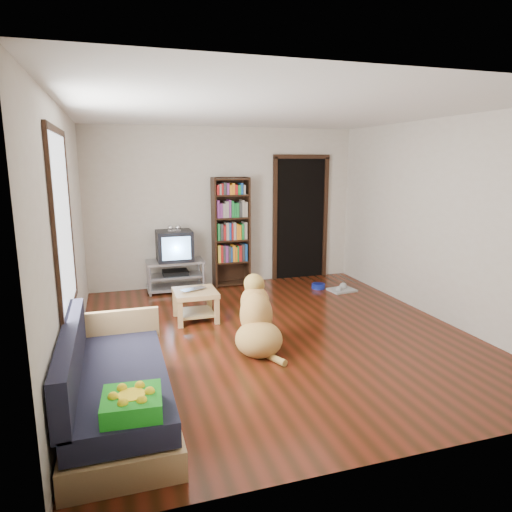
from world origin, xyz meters
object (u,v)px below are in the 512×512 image
object	(u,v)px
laptop	(195,290)
dog_bowl	(318,286)
bookshelf	(231,226)
sofa	(114,390)
grey_rag	(342,290)
green_cushion	(132,404)
tv_stand	(175,274)
dog	(257,322)
crt_tv	(174,245)
coffee_table	(195,299)

from	to	relation	value
laptop	dog_bowl	world-z (taller)	laptop
bookshelf	dog_bowl	bearing A→B (deg)	-26.98
sofa	grey_rag	bearing A→B (deg)	38.52
green_cushion	grey_rag	distance (m)	4.89
laptop	tv_stand	bearing A→B (deg)	68.93
dog_bowl	dog	world-z (taller)	dog
green_cushion	dog	bearing A→B (deg)	54.67
grey_rag	crt_tv	xyz separation A→B (m)	(-2.56, 0.84, 0.73)
crt_tv	grey_rag	bearing A→B (deg)	-18.25
tv_stand	crt_tv	world-z (taller)	crt_tv
sofa	coffee_table	distance (m)	2.40
dog_bowl	grey_rag	size ratio (longest dim) A/B	0.55
crt_tv	coffee_table	bearing A→B (deg)	-87.57
sofa	coffee_table	world-z (taller)	sofa
laptop	tv_stand	size ratio (longest dim) A/B	0.37
crt_tv	laptop	bearing A→B (deg)	-87.62
bookshelf	laptop	bearing A→B (deg)	-119.08
dog_bowl	dog	distance (m)	2.65
crt_tv	dog	world-z (taller)	crt_tv
green_cushion	crt_tv	xyz separation A→B (m)	(0.85, 4.32, 0.26)
crt_tv	bookshelf	xyz separation A→B (m)	(0.95, 0.07, 0.26)
grey_rag	sofa	size ratio (longest dim) A/B	0.22
grey_rag	laptop	bearing A→B (deg)	-164.75
green_cushion	grey_rag	bearing A→B (deg)	49.72
dog_bowl	crt_tv	bearing A→B (deg)	165.27
dog	bookshelf	bearing A→B (deg)	81.70
green_cushion	dog	xyz separation A→B (m)	(1.41, 1.71, -0.18)
laptop	dog	bearing A→B (deg)	-88.98
dog_bowl	crt_tv	distance (m)	2.44
bookshelf	dog	bearing A→B (deg)	-98.30
green_cushion	dog	world-z (taller)	dog
green_cushion	tv_stand	size ratio (longest dim) A/B	0.43
green_cushion	coffee_table	world-z (taller)	green_cushion
laptop	dog_bowl	distance (m)	2.41
bookshelf	coffee_table	distance (m)	1.94
crt_tv	coffee_table	distance (m)	1.56
green_cushion	dog	size ratio (longest dim) A/B	0.38
sofa	coffee_table	size ratio (longest dim) A/B	3.27
laptop	grey_rag	distance (m)	2.61
tv_stand	sofa	world-z (taller)	sofa
coffee_table	dog	size ratio (longest dim) A/B	0.54
grey_rag	green_cushion	bearing A→B (deg)	-134.38
tv_stand	dog	distance (m)	2.65
laptop	sofa	distance (m)	2.37
dog_bowl	tv_stand	xyz separation A→B (m)	(-2.26, 0.57, 0.23)
crt_tv	dog	distance (m)	2.70
green_cushion	tv_stand	bearing A→B (deg)	82.91
laptop	grey_rag	world-z (taller)	laptop
grey_rag	sofa	distance (m)	4.52
laptop	crt_tv	xyz separation A→B (m)	(-0.06, 1.52, 0.33)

